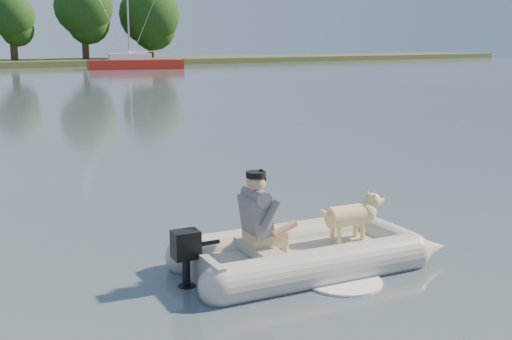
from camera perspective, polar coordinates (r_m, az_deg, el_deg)
water at (r=7.85m, az=4.82°, el=-7.57°), size 160.00×160.00×0.00m
dinghy at (r=7.37m, az=4.65°, el=-4.58°), size 4.54×3.41×1.25m
man at (r=7.08m, az=0.13°, el=-3.80°), size 0.72×0.64×0.96m
dog at (r=7.73m, az=8.16°, el=-4.38°), size 0.86×0.41×0.55m
outboard_motor at (r=6.84m, az=-6.23°, el=-8.07°), size 0.40×0.31×0.70m
sailboat at (r=59.82m, az=-10.74°, el=9.30°), size 8.77×4.50×11.56m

